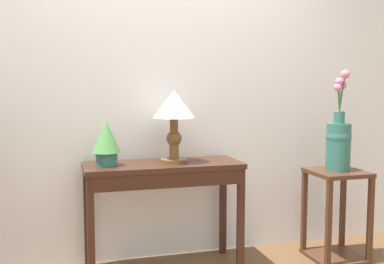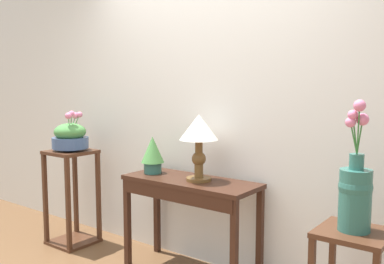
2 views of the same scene
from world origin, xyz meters
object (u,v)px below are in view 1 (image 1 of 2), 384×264
at_px(console_table, 164,180).
at_px(potted_plant_on_console, 106,141).
at_px(flower_vase_tall_right, 339,139).
at_px(pedestal_stand_right, 336,215).
at_px(table_lamp, 174,111).

xyz_separation_m(console_table, potted_plant_on_console, (-0.39, 0.02, 0.28)).
bearing_deg(flower_vase_tall_right, pedestal_stand_right, 87.32).
bearing_deg(pedestal_stand_right, console_table, 173.78).
bearing_deg(table_lamp, console_table, -163.75).
xyz_separation_m(console_table, pedestal_stand_right, (1.29, -0.14, -0.31)).
bearing_deg(console_table, pedestal_stand_right, -6.22).
distance_m(console_table, flower_vase_tall_right, 1.32).
bearing_deg(potted_plant_on_console, pedestal_stand_right, -5.39).
relative_size(console_table, potted_plant_on_console, 3.57).
relative_size(table_lamp, flower_vase_tall_right, 0.68).
distance_m(console_table, table_lamp, 0.48).
distance_m(potted_plant_on_console, flower_vase_tall_right, 1.68).
relative_size(console_table, table_lamp, 2.16).
bearing_deg(pedestal_stand_right, table_lamp, 172.26).
bearing_deg(pedestal_stand_right, flower_vase_tall_right, -92.68).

